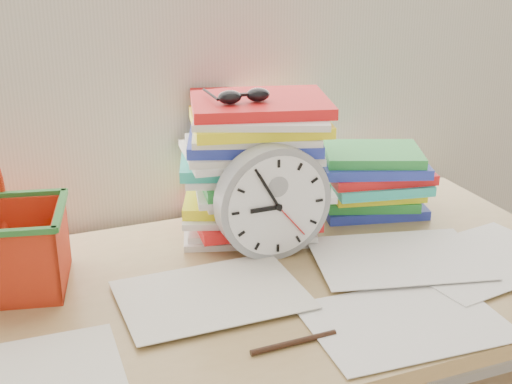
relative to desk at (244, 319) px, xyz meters
name	(u,v)px	position (x,y,z in m)	size (l,w,h in m)	color
desk	(244,319)	(0.00, 0.00, 0.00)	(1.40, 0.70, 0.75)	#9D7E49
paper_stack	(254,167)	(0.11, 0.23, 0.22)	(0.31, 0.26, 0.29)	white
clock	(273,202)	(0.10, 0.10, 0.19)	(0.23, 0.23, 0.05)	gray
sunglasses	(244,96)	(0.08, 0.21, 0.38)	(0.12, 0.10, 0.03)	black
book_stack	(375,181)	(0.41, 0.22, 0.15)	(0.26, 0.20, 0.15)	white
pen	(294,342)	(0.00, -0.22, 0.08)	(0.01, 0.01, 0.15)	black
scattered_papers	(244,282)	(0.00, 0.00, 0.08)	(1.26, 0.42, 0.02)	white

